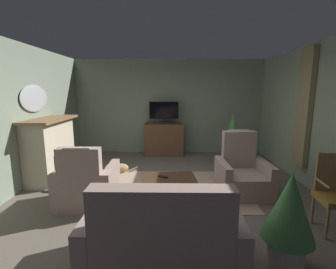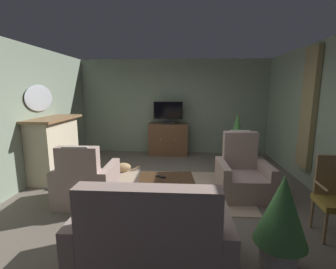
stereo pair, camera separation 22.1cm
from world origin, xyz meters
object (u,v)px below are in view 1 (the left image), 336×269
tv_cabinet (164,140)px  armchair_beside_cabinet (87,185)px  fireplace (51,150)px  wall_mirror_oval (35,98)px  armchair_in_far_corner (242,175)px  television (164,112)px  side_chair_mid_row (335,192)px  tv_remote (163,177)px  cat (118,168)px  coffee_table (169,181)px  potted_plant_tall_palm_by_window (233,135)px  sofa_floral (163,241)px  potted_plant_leafy_by_curtain (289,215)px

tv_cabinet → armchair_beside_cabinet: size_ratio=1.06×
fireplace → armchair_beside_cabinet: size_ratio=1.43×
wall_mirror_oval → armchair_in_far_corner: size_ratio=0.88×
television → side_chair_mid_row: size_ratio=0.80×
tv_cabinet → armchair_beside_cabinet: bearing=-110.3°
armchair_in_far_corner → television: bearing=120.4°
tv_remote → armchair_beside_cabinet: armchair_beside_cabinet is taller
fireplace → cat: size_ratio=2.10×
coffee_table → tv_remote: size_ratio=5.39×
television → potted_plant_tall_palm_by_window: bearing=-20.7°
television → armchair_in_far_corner: 3.11m
fireplace → armchair_in_far_corner: fireplace is taller
tv_remote → armchair_in_far_corner: armchair_in_far_corner is taller
sofa_floral → armchair_beside_cabinet: 1.94m
coffee_table → cat: size_ratio=1.30×
side_chair_mid_row → potted_plant_tall_palm_by_window: 3.12m
fireplace → wall_mirror_oval: 1.10m
sofa_floral → fireplace: bearing=132.8°
armchair_beside_cabinet → potted_plant_tall_palm_by_window: size_ratio=0.80×
wall_mirror_oval → television: wall_mirror_oval is taller
armchair_in_far_corner → wall_mirror_oval: bearing=170.6°
fireplace → cat: (1.30, 0.34, -0.50)m
television → potted_plant_tall_palm_by_window: size_ratio=0.63×
wall_mirror_oval → tv_cabinet: wall_mirror_oval is taller
wall_mirror_oval → sofa_floral: wall_mirror_oval is taller
wall_mirror_oval → potted_plant_leafy_by_curtain: (3.98, -2.53, -1.11)m
tv_remote → potted_plant_tall_palm_by_window: (1.70, 2.37, 0.24)m
tv_remote → armchair_in_far_corner: 1.51m
armchair_beside_cabinet → tv_cabinet: bearing=69.7°
fireplace → sofa_floral: size_ratio=0.94×
tv_cabinet → coffee_table: tv_cabinet is taller
side_chair_mid_row → armchair_in_far_corner: bearing=127.1°
tv_remote → sofa_floral: size_ratio=0.11×
wall_mirror_oval → potted_plant_tall_palm_by_window: size_ratio=0.75×
tv_cabinet → potted_plant_tall_palm_by_window: 1.94m
wall_mirror_oval → cat: wall_mirror_oval is taller
potted_plant_tall_palm_by_window → side_chair_mid_row: bearing=-78.8°
coffee_table → potted_plant_tall_palm_by_window: potted_plant_tall_palm_by_window is taller
television → potted_plant_leafy_by_curtain: bearing=-71.9°
sofa_floral → cat: (-1.13, 2.96, -0.22)m
armchair_in_far_corner → side_chair_mid_row: armchair_in_far_corner is taller
television → armchair_beside_cabinet: size_ratio=0.79×
armchair_in_far_corner → cat: size_ratio=1.58×
television → coffee_table: television is taller
potted_plant_leafy_by_curtain → side_chair_mid_row: bearing=36.6°
sofa_floral → potted_plant_tall_palm_by_window: potted_plant_tall_palm_by_window is taller
television → tv_remote: size_ratio=4.81×
television → side_chair_mid_row: (2.38, -3.73, -0.71)m
tv_cabinet → armchair_in_far_corner: 3.02m
fireplace → cat: 1.44m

